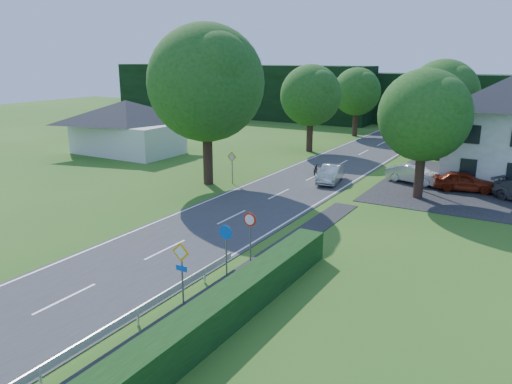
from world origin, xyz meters
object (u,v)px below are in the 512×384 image
Objects in this scene: moving_car at (330,174)px; motorcycle at (316,168)px; streetlight at (423,128)px; parked_car_red at (464,181)px; parasol at (495,171)px; parked_car_silver_a at (415,174)px.

moving_car reaches higher than motorcycle.
moving_car is at bearing -60.93° from motorcycle.
streetlight is 2.02× the size of moving_car.
moving_car is at bearing 93.38° from parked_car_red.
streetlight is at bearing -131.83° from parasol.
parked_car_silver_a is at bearing 69.81° from parked_car_red.
parasol reaches higher than parked_car_red.
parked_car_silver_a reaches higher than moving_car.
parked_car_red is 0.99× the size of parked_car_silver_a.
parasol is at bearing 20.09° from moving_car.
parked_car_red is at bearing 5.82° from moving_car.
parasol is at bearing -46.55° from parked_car_silver_a.
parked_car_silver_a is at bearing -9.69° from motorcycle.
parked_car_silver_a is (-3.58, 0.52, -0.02)m from parked_car_red.
streetlight is at bearing -23.57° from motorcycle.
streetlight is 4.27m from parked_car_silver_a.
streetlight reaches higher than parasol.
moving_car is at bearing -170.09° from streetlight.
parked_car_silver_a is at bearing -149.38° from parasol.
streetlight reaches higher than parked_car_red.
parasol is at bearing 0.16° from motorcycle.
motorcycle is at bearing 127.55° from moving_car.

